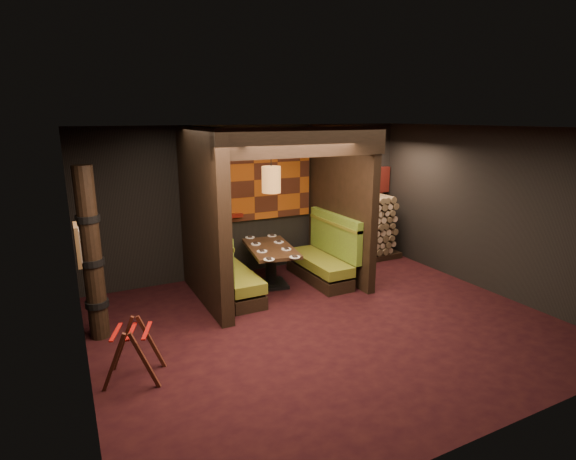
{
  "coord_description": "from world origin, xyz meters",
  "views": [
    {
      "loc": [
        -3.29,
        -5.21,
        3.0
      ],
      "look_at": [
        0.0,
        1.3,
        1.15
      ],
      "focal_mm": 28.0,
      "sensor_mm": 36.0,
      "label": 1
    }
  ],
  "objects_px": {
    "pendant_lamp": "(271,179)",
    "totem_column": "(92,256)",
    "firewood_stack": "(362,229)",
    "luggage_rack": "(133,350)",
    "dining_table": "(271,259)",
    "booth_bench_left": "(228,275)",
    "booth_bench_right": "(324,259)"
  },
  "relations": [
    {
      "from": "pendant_lamp",
      "to": "luggage_rack",
      "type": "distance_m",
      "value": 3.66
    },
    {
      "from": "booth_bench_left",
      "to": "totem_column",
      "type": "distance_m",
      "value": 2.3
    },
    {
      "from": "booth_bench_left",
      "to": "firewood_stack",
      "type": "height_order",
      "value": "firewood_stack"
    },
    {
      "from": "firewood_stack",
      "to": "booth_bench_left",
      "type": "bearing_deg",
      "value": -167.83
    },
    {
      "from": "booth_bench_right",
      "to": "firewood_stack",
      "type": "bearing_deg",
      "value": 27.35
    },
    {
      "from": "pendant_lamp",
      "to": "firewood_stack",
      "type": "xyz_separation_m",
      "value": [
        2.38,
        0.6,
        -1.27
      ]
    },
    {
      "from": "booth_bench_left",
      "to": "booth_bench_right",
      "type": "height_order",
      "value": "same"
    },
    {
      "from": "booth_bench_left",
      "to": "pendant_lamp",
      "type": "xyz_separation_m",
      "value": [
        0.87,
        0.1,
        1.55
      ]
    },
    {
      "from": "booth_bench_right",
      "to": "totem_column",
      "type": "distance_m",
      "value": 4.1
    },
    {
      "from": "booth_bench_left",
      "to": "firewood_stack",
      "type": "xyz_separation_m",
      "value": [
        3.25,
        0.7,
        0.28
      ]
    },
    {
      "from": "luggage_rack",
      "to": "totem_column",
      "type": "xyz_separation_m",
      "value": [
        -0.28,
        1.29,
        0.82
      ]
    },
    {
      "from": "firewood_stack",
      "to": "dining_table",
      "type": "bearing_deg",
      "value": -166.93
    },
    {
      "from": "dining_table",
      "to": "booth_bench_right",
      "type": "bearing_deg",
      "value": -8.15
    },
    {
      "from": "luggage_rack",
      "to": "firewood_stack",
      "type": "bearing_deg",
      "value": 26.67
    },
    {
      "from": "totem_column",
      "to": "firewood_stack",
      "type": "distance_m",
      "value": 5.5
    },
    {
      "from": "dining_table",
      "to": "totem_column",
      "type": "xyz_separation_m",
      "value": [
        -2.95,
        -0.7,
        0.68
      ]
    },
    {
      "from": "booth_bench_right",
      "to": "firewood_stack",
      "type": "distance_m",
      "value": 1.55
    },
    {
      "from": "booth_bench_left",
      "to": "totem_column",
      "type": "relative_size",
      "value": 0.67
    },
    {
      "from": "dining_table",
      "to": "luggage_rack",
      "type": "xyz_separation_m",
      "value": [
        -2.68,
        -1.99,
        -0.14
      ]
    },
    {
      "from": "totem_column",
      "to": "firewood_stack",
      "type": "bearing_deg",
      "value": 13.19
    },
    {
      "from": "luggage_rack",
      "to": "firewood_stack",
      "type": "distance_m",
      "value": 5.67
    },
    {
      "from": "luggage_rack",
      "to": "totem_column",
      "type": "bearing_deg",
      "value": 102.16
    },
    {
      "from": "booth_bench_left",
      "to": "pendant_lamp",
      "type": "height_order",
      "value": "pendant_lamp"
    },
    {
      "from": "dining_table",
      "to": "pendant_lamp",
      "type": "height_order",
      "value": "pendant_lamp"
    },
    {
      "from": "dining_table",
      "to": "luggage_rack",
      "type": "bearing_deg",
      "value": -143.4
    },
    {
      "from": "booth_bench_right",
      "to": "totem_column",
      "type": "bearing_deg",
      "value": -172.14
    },
    {
      "from": "booth_bench_right",
      "to": "pendant_lamp",
      "type": "xyz_separation_m",
      "value": [
        -1.03,
        0.1,
        1.55
      ]
    },
    {
      "from": "luggage_rack",
      "to": "totem_column",
      "type": "relative_size",
      "value": 0.33
    },
    {
      "from": "booth_bench_right",
      "to": "dining_table",
      "type": "bearing_deg",
      "value": 171.85
    },
    {
      "from": "pendant_lamp",
      "to": "totem_column",
      "type": "xyz_separation_m",
      "value": [
        -2.95,
        -0.65,
        -0.77
      ]
    },
    {
      "from": "pendant_lamp",
      "to": "booth_bench_left",
      "type": "bearing_deg",
      "value": -173.59
    },
    {
      "from": "booth_bench_left",
      "to": "luggage_rack",
      "type": "bearing_deg",
      "value": -134.53
    }
  ]
}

